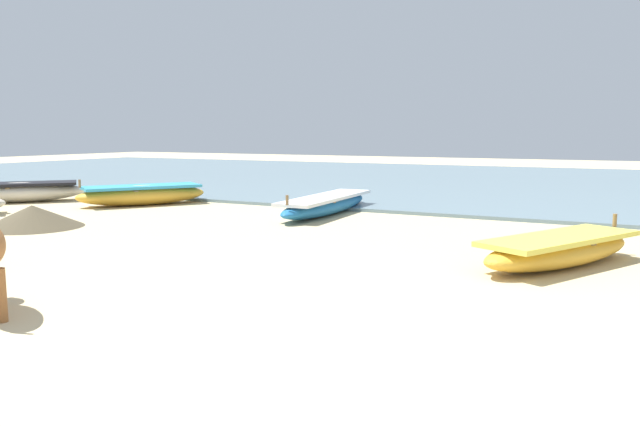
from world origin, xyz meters
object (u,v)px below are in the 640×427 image
at_px(fishing_boat_3, 326,204).
at_px(fishing_boat_6, 20,191).
at_px(fishing_boat_4, 142,194).
at_px(fishing_boat_1, 560,249).

xyz_separation_m(fishing_boat_3, fishing_boat_6, (-8.34, -1.55, 0.06)).
height_order(fishing_boat_4, fishing_boat_6, fishing_boat_6).
xyz_separation_m(fishing_boat_4, fishing_boat_6, (-3.36, -1.00, 0.01)).
distance_m(fishing_boat_1, fishing_boat_3, 6.35).
relative_size(fishing_boat_1, fishing_boat_4, 0.95).
height_order(fishing_boat_3, fishing_boat_6, fishing_boat_6).
bearing_deg(fishing_boat_1, fishing_boat_6, 108.96).
bearing_deg(fishing_boat_4, fishing_boat_1, 107.85).
relative_size(fishing_boat_4, fishing_boat_6, 1.05).
bearing_deg(fishing_boat_4, fishing_boat_3, 129.64).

